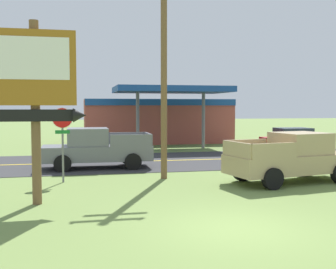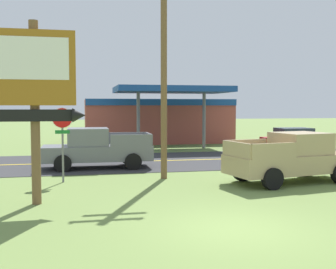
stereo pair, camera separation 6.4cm
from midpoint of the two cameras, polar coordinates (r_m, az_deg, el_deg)
name	(u,v)px [view 2 (the right image)]	position (r m, az deg, el deg)	size (l,w,h in m)	color
ground_plane	(235,229)	(10.64, 9.28, -12.56)	(180.00, 180.00, 0.00)	olive
road_asphalt	(149,161)	(23.01, -2.48, -3.65)	(140.00, 8.00, 0.02)	#333335
road_centre_line	(149,161)	(23.01, -2.48, -3.61)	(126.00, 0.20, 0.01)	gold
motel_sign	(36,85)	(13.22, -17.34, 6.39)	(2.73, 0.54, 5.57)	brown
stop_sign	(62,131)	(16.95, -14.05, 0.43)	(0.80, 0.08, 2.95)	slate
utility_pole	(164,62)	(17.42, -0.46, 9.83)	(1.93, 0.26, 9.03)	brown
gas_station	(157,119)	(35.45, -1.39, 2.10)	(12.00, 11.50, 4.40)	#A84C42
pickup_tan_parked_on_lawn	(292,158)	(17.32, 16.63, -3.07)	(5.48, 2.97, 1.96)	tan
pickup_grey_on_road	(96,149)	(20.63, -9.65, -1.89)	(5.20, 2.24, 1.96)	slate
car_red_near_lane	(295,140)	(28.07, 16.96, -0.78)	(4.20, 2.00, 1.64)	red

